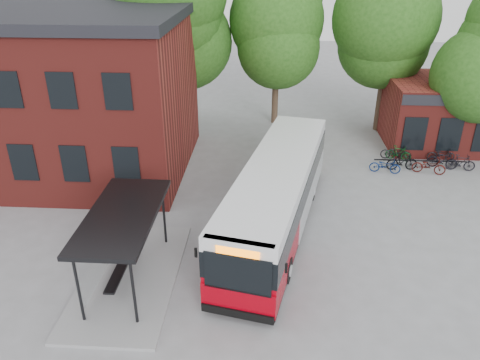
# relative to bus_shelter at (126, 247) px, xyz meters

# --- Properties ---
(ground) EXTENTS (100.00, 100.00, 0.00)m
(ground) POSITION_rel_bus_shelter_xyz_m (4.50, 1.00, -1.45)
(ground) COLOR gray
(station_building) EXTENTS (18.40, 10.40, 8.50)m
(station_building) POSITION_rel_bus_shelter_xyz_m (-8.50, 10.00, 2.80)
(station_building) COLOR maroon
(station_building) RESTS_ON ground
(bus_shelter) EXTENTS (3.60, 7.00, 2.90)m
(bus_shelter) POSITION_rel_bus_shelter_xyz_m (0.00, 0.00, 0.00)
(bus_shelter) COLOR black
(bus_shelter) RESTS_ON ground
(bike_rail) EXTENTS (5.20, 0.10, 0.38)m
(bike_rail) POSITION_rel_bus_shelter_xyz_m (13.78, 11.00, -1.26)
(bike_rail) COLOR black
(bike_rail) RESTS_ON ground
(tree_0) EXTENTS (7.92, 7.92, 11.00)m
(tree_0) POSITION_rel_bus_shelter_xyz_m (-1.50, 17.00, 4.05)
(tree_0) COLOR #1F4B14
(tree_0) RESTS_ON ground
(tree_1) EXTENTS (7.92, 7.92, 10.40)m
(tree_1) POSITION_rel_bus_shelter_xyz_m (5.50, 18.00, 3.75)
(tree_1) COLOR #1F4B14
(tree_1) RESTS_ON ground
(tree_2) EXTENTS (7.92, 7.92, 11.00)m
(tree_2) POSITION_rel_bus_shelter_xyz_m (12.50, 17.00, 4.05)
(tree_2) COLOR #1F4B14
(tree_2) RESTS_ON ground
(city_bus) EXTENTS (5.23, 12.68, 3.15)m
(city_bus) POSITION_rel_bus_shelter_xyz_m (5.52, 3.94, 0.13)
(city_bus) COLOR #9B000C
(city_bus) RESTS_ON ground
(bicycle_0) EXTENTS (1.76, 0.89, 0.88)m
(bicycle_0) POSITION_rel_bus_shelter_xyz_m (11.57, 10.01, -1.01)
(bicycle_0) COLOR navy
(bicycle_0) RESTS_ON ground
(bicycle_1) EXTENTS (1.77, 0.61, 1.04)m
(bicycle_1) POSITION_rel_bus_shelter_xyz_m (12.59, 10.44, -0.93)
(bicycle_1) COLOR black
(bicycle_1) RESTS_ON ground
(bicycle_2) EXTENTS (1.78, 0.90, 0.89)m
(bicycle_2) POSITION_rel_bus_shelter_xyz_m (12.58, 11.91, -1.00)
(bicycle_2) COLOR black
(bicycle_2) RESTS_ON ground
(bicycle_3) EXTENTS (1.52, 0.94, 0.88)m
(bicycle_3) POSITION_rel_bus_shelter_xyz_m (12.73, 11.82, -1.01)
(bicycle_3) COLOR #0D4318
(bicycle_3) RESTS_ON ground
(bicycle_4) EXTENTS (1.86, 1.03, 0.93)m
(bicycle_4) POSITION_rel_bus_shelter_xyz_m (13.96, 10.07, -0.99)
(bicycle_4) COLOR #3F100C
(bicycle_4) RESTS_ON ground
(bicycle_5) EXTENTS (1.71, 0.93, 0.99)m
(bicycle_5) POSITION_rel_bus_shelter_xyz_m (14.93, 10.84, -0.95)
(bicycle_5) COLOR black
(bicycle_5) RESTS_ON ground
(bicycle_6) EXTENTS (1.59, 0.56, 0.83)m
(bicycle_6) POSITION_rel_bus_shelter_xyz_m (15.19, 11.87, -1.03)
(bicycle_6) COLOR black
(bicycle_6) RESTS_ON ground
(bicycle_7) EXTENTS (1.62, 0.64, 0.95)m
(bicycle_7) POSITION_rel_bus_shelter_xyz_m (15.84, 10.58, -0.98)
(bicycle_7) COLOR black
(bicycle_7) RESTS_ON ground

